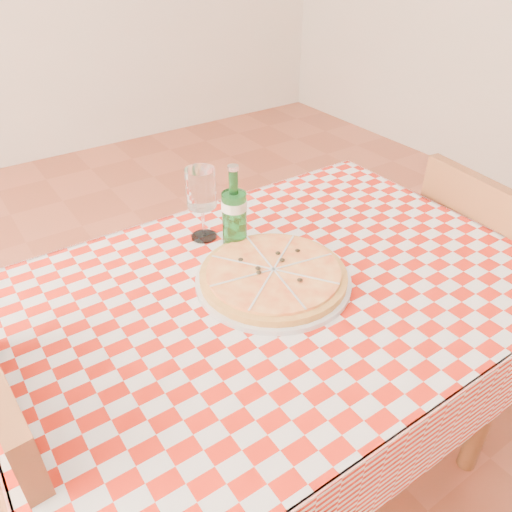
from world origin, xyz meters
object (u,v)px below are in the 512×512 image
Objects in this scene: dining_table at (276,317)px; chair_near at (476,275)px; water_bottle at (234,209)px; pizza_plate at (273,274)px; wine_glass at (202,205)px.

dining_table is 0.80m from chair_near.
water_bottle is at bearing 168.98° from chair_near.
dining_table is at bearing -88.73° from pizza_plate.
wine_glass is (-0.04, 0.09, -0.02)m from water_bottle.
chair_near is (0.78, -0.06, -0.16)m from dining_table.
water_bottle is (0.01, 0.18, 0.09)m from pizza_plate.
chair_near is 0.83m from pizza_plate.
wine_glass is at bearing 113.26° from water_bottle.
pizza_plate is at bearing -91.95° from water_bottle.
water_bottle is 0.10m from wine_glass.
pizza_plate is 0.20m from water_bottle.
dining_table is 5.96× the size of wine_glass.
dining_table is 0.29m from water_bottle.
water_bottle is at bearing 88.05° from pizza_plate.
wine_glass reaches higher than chair_near.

